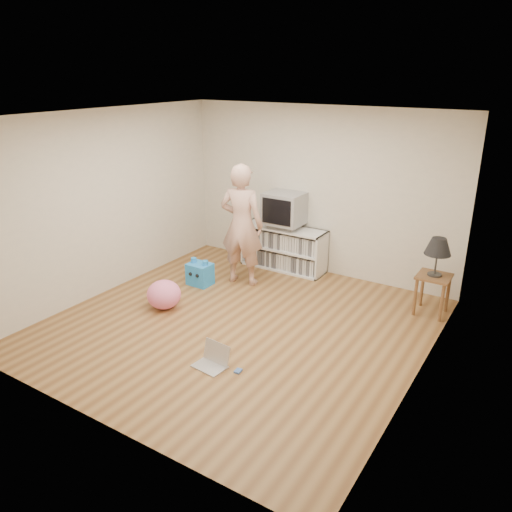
{
  "coord_description": "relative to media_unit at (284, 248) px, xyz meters",
  "views": [
    {
      "loc": [
        3.23,
        -4.69,
        3.09
      ],
      "look_at": [
        0.01,
        0.4,
        0.82
      ],
      "focal_mm": 35.0,
      "sensor_mm": 36.0,
      "label": 1
    }
  ],
  "objects": [
    {
      "name": "plush_pink",
      "position": [
        -0.67,
        -2.17,
        -0.15
      ],
      "size": [
        0.56,
        0.56,
        0.4
      ],
      "primitive_type": "ellipsoid",
      "rotation": [
        0.0,
        0.0,
        -0.23
      ],
      "color": "pink",
      "rests_on": "ground"
    },
    {
      "name": "table_lamp",
      "position": [
        2.46,
        -0.39,
        0.59
      ],
      "size": [
        0.34,
        0.34,
        0.52
      ],
      "color": "#333333",
      "rests_on": "side_table"
    },
    {
      "name": "person",
      "position": [
        -0.26,
        -0.86,
        0.57
      ],
      "size": [
        0.74,
        0.55,
        1.83
      ],
      "primitive_type": "imported",
      "rotation": [
        0.0,
        0.0,
        3.33
      ],
      "color": "#D3A290",
      "rests_on": "ground"
    },
    {
      "name": "plush_blue",
      "position": [
        -0.75,
        -1.28,
        -0.18
      ],
      "size": [
        0.36,
        0.31,
        0.41
      ],
      "rotation": [
        0.0,
        0.0,
        -0.01
      ],
      "color": "#2088E9",
      "rests_on": "ground"
    },
    {
      "name": "ground",
      "position": [
        0.47,
        -2.04,
        -0.35
      ],
      "size": [
        4.5,
        4.5,
        0.0
      ],
      "primitive_type": "plane",
      "color": "brown",
      "rests_on": "ground"
    },
    {
      "name": "crt_tv",
      "position": [
        0.0,
        -0.02,
        0.67
      ],
      "size": [
        0.6,
        0.53,
        0.5
      ],
      "color": "#98989D",
      "rests_on": "dvd_deck"
    },
    {
      "name": "walls",
      "position": [
        0.47,
        -2.04,
        0.95
      ],
      "size": [
        4.52,
        4.52,
        2.6
      ],
      "color": "silver",
      "rests_on": "ground"
    },
    {
      "name": "side_table",
      "position": [
        2.46,
        -0.39,
        0.07
      ],
      "size": [
        0.42,
        0.42,
        0.55
      ],
      "color": "brown",
      "rests_on": "ground"
    },
    {
      "name": "dvd_deck",
      "position": [
        0.0,
        -0.02,
        0.39
      ],
      "size": [
        0.45,
        0.35,
        0.07
      ],
      "primitive_type": "cube",
      "color": "gray",
      "rests_on": "media_unit"
    },
    {
      "name": "playing_cards",
      "position": [
        1.06,
        -2.92,
        -0.34
      ],
      "size": [
        0.07,
        0.1,
        0.02
      ],
      "primitive_type": "cube",
      "rotation": [
        0.0,
        0.0,
        0.09
      ],
      "color": "#466CBC",
      "rests_on": "ground"
    },
    {
      "name": "laptop",
      "position": [
        0.75,
        -2.95,
        -0.28
      ],
      "size": [
        0.38,
        0.32,
        0.25
      ],
      "rotation": [
        0.0,
        0.0,
        -0.1
      ],
      "color": "silver",
      "rests_on": "ground"
    },
    {
      "name": "ceiling",
      "position": [
        0.47,
        -2.04,
        2.25
      ],
      "size": [
        4.5,
        4.5,
        0.01
      ],
      "primitive_type": "cube",
      "color": "white",
      "rests_on": "walls"
    },
    {
      "name": "media_unit",
      "position": [
        0.0,
        0.0,
        0.0
      ],
      "size": [
        1.4,
        0.45,
        0.7
      ],
      "color": "white",
      "rests_on": "ground"
    }
  ]
}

